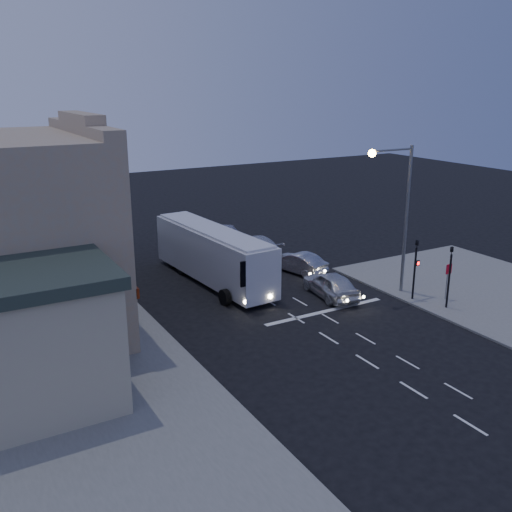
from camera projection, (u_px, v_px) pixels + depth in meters
ground at (317, 331)px, 30.11m from camera, size 120.00×120.00×0.00m
sidewalk_far at (32, 326)px, 30.55m from camera, size 12.00×50.00×0.12m
road_markings at (302, 306)px, 33.47m from camera, size 8.00×30.55×0.01m
tour_bus at (213, 253)px, 37.11m from camera, size 3.26×11.94×3.62m
car_suv at (331, 284)px, 34.80m from camera, size 2.41×4.81×1.57m
car_sedan_a at (298, 263)px, 39.35m from camera, size 2.50×4.54×1.42m
car_sedan_b at (256, 246)px, 43.11m from camera, size 2.50×5.57×1.58m
car_sedan_c at (224, 233)px, 47.08m from camera, size 3.41×5.58×1.45m
traffic_signal_main at (416, 262)px, 33.67m from camera, size 0.25×0.35×4.10m
traffic_signal_side at (450, 269)px, 32.36m from camera, size 0.18×0.15×4.10m
regulatory_sign at (448, 276)px, 33.88m from camera, size 0.45×0.12×2.20m
streetlight at (399, 203)px, 33.78m from camera, size 3.32×0.44×9.00m
main_building at (1, 237)px, 28.62m from camera, size 10.12×12.00×11.00m
low_building_south at (20, 342)px, 21.92m from camera, size 7.40×5.40×5.70m
street_tree at (83, 212)px, 37.39m from camera, size 4.00×4.00×6.20m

